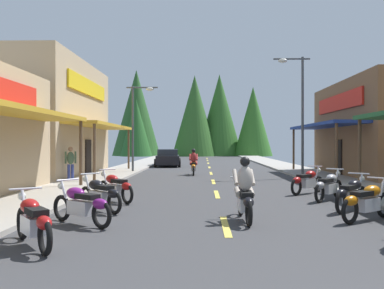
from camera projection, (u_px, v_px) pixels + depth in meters
ground at (211, 176)px, 24.88m from camera, size 9.11×77.77×0.10m
sidewalk_left at (112, 174)px, 25.03m from camera, size 2.72×77.77×0.12m
sidewalk_right at (312, 174)px, 24.73m from camera, size 2.72×77.77×0.12m
centerline_dashes at (211, 172)px, 27.26m from camera, size 0.16×51.28×0.01m
storefront_left_far at (22, 119)px, 24.82m from camera, size 9.59×10.77×6.62m
streetlamp_left at (138, 116)px, 26.74m from camera, size 1.99×0.30×5.52m
streetlamp_right at (298, 100)px, 23.11m from camera, size 1.99×0.30×6.62m
motorcycle_parked_right_2 at (367, 201)px, 10.25m from camera, size 1.74×1.41×1.04m
motorcycle_parked_right_3 at (351, 194)px, 11.74m from camera, size 1.47×1.69×1.04m
motorcycle_parked_right_4 at (329, 186)px, 13.87m from camera, size 1.42×1.73×1.04m
motorcycle_parked_right_5 at (307, 181)px, 15.68m from camera, size 1.60×1.57×1.04m
motorcycle_parked_left_0 at (33, 220)px, 7.65m from camera, size 1.36×1.77×1.04m
motorcycle_parked_left_1 at (81, 204)px, 9.73m from camera, size 1.76×1.38×1.04m
motorcycle_parked_left_2 at (100, 194)px, 11.70m from camera, size 1.58×1.59×1.04m
motorcycle_parked_left_3 at (115, 187)px, 13.61m from camera, size 1.50×1.66×1.04m
rider_cruising_lead at (245, 194)px, 10.22m from camera, size 0.60×2.14×1.57m
rider_cruising_trailing at (194, 164)px, 25.06m from camera, size 0.60×2.14×1.57m
pedestrian_by_shop at (71, 162)px, 20.37m from camera, size 0.48×0.42×1.73m
parked_car_curbside at (168, 158)px, 34.23m from camera, size 2.28×4.41×1.40m
treeline_backdrop at (188, 116)px, 63.27m from camera, size 24.02×9.38×13.01m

